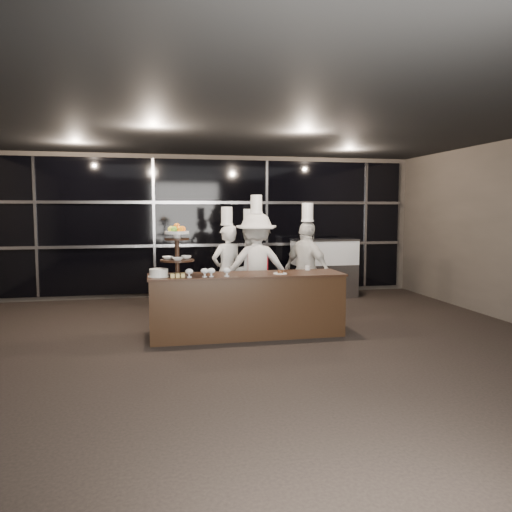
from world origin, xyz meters
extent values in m
plane|color=black|center=(0.00, 0.00, 0.00)|extent=(10.00, 10.00, 0.00)
plane|color=black|center=(0.00, 0.00, 3.00)|extent=(10.00, 10.00, 0.00)
plane|color=#473F38|center=(0.00, 5.00, 1.50)|extent=(9.00, 0.00, 9.00)
cube|color=black|center=(0.00, 4.94, 1.50)|extent=(8.60, 0.04, 2.80)
cube|color=#A5A5AA|center=(0.00, 4.89, 1.10)|extent=(8.60, 0.06, 0.06)
cube|color=#A5A5AA|center=(0.00, 4.89, 2.00)|extent=(8.60, 0.06, 0.06)
cube|color=#A5A5AA|center=(-3.50, 4.91, 1.50)|extent=(0.05, 0.05, 2.80)
cube|color=#A5A5AA|center=(-1.20, 4.91, 1.50)|extent=(0.05, 0.05, 2.80)
cube|color=#A5A5AA|center=(1.20, 4.91, 1.50)|extent=(0.05, 0.05, 2.80)
cube|color=#A5A5AA|center=(3.50, 4.91, 1.50)|extent=(0.05, 0.05, 2.80)
cube|color=black|center=(0.10, 1.43, 0.45)|extent=(2.80, 0.70, 0.90)
cube|color=black|center=(0.10, 1.43, 0.91)|extent=(2.84, 0.74, 0.03)
cylinder|color=black|center=(-0.90, 1.43, 0.94)|extent=(0.24, 0.24, 0.03)
cylinder|color=black|center=(-0.90, 1.43, 1.27)|extent=(0.06, 0.06, 0.70)
cylinder|color=black|center=(-0.90, 1.43, 1.14)|extent=(0.48, 0.48, 0.02)
cylinder|color=black|center=(-0.90, 1.43, 1.44)|extent=(0.34, 0.34, 0.02)
cylinder|color=white|center=(-0.90, 1.43, 1.48)|extent=(0.10, 0.10, 0.06)
cylinder|color=white|center=(-0.90, 1.43, 1.53)|extent=(0.34, 0.34, 0.04)
sphere|color=orange|center=(-0.82, 1.43, 1.58)|extent=(0.09, 0.09, 0.09)
sphere|color=#78B22D|center=(-0.86, 1.49, 1.58)|extent=(0.09, 0.09, 0.09)
sphere|color=orange|center=(-0.94, 1.49, 1.58)|extent=(0.09, 0.09, 0.09)
sphere|color=yellow|center=(-0.98, 1.43, 1.58)|extent=(0.09, 0.09, 0.09)
sphere|color=#64A52A|center=(-0.94, 1.36, 1.58)|extent=(0.09, 0.09, 0.09)
sphere|color=orange|center=(-0.86, 1.36, 1.58)|extent=(0.09, 0.09, 0.09)
sphere|color=orange|center=(-0.90, 1.43, 1.62)|extent=(0.09, 0.09, 0.09)
imported|color=white|center=(-1.03, 1.49, 1.17)|extent=(0.16, 0.16, 0.04)
imported|color=white|center=(-0.77, 1.49, 1.18)|extent=(0.15, 0.15, 0.05)
imported|color=white|center=(-0.90, 1.31, 1.17)|extent=(0.16, 0.16, 0.04)
cylinder|color=silver|center=(-0.75, 1.21, 0.93)|extent=(0.07, 0.07, 0.01)
cylinder|color=silver|center=(-0.75, 1.21, 0.96)|extent=(0.02, 0.02, 0.05)
ellipsoid|color=silver|center=(-0.75, 1.21, 1.01)|extent=(0.11, 0.11, 0.08)
ellipsoid|color=#0AAC2B|center=(-0.75, 1.21, 1.01)|extent=(0.08, 0.08, 0.05)
cylinder|color=silver|center=(-0.54, 1.21, 0.93)|extent=(0.07, 0.07, 0.01)
cylinder|color=silver|center=(-0.54, 1.21, 0.96)|extent=(0.02, 0.02, 0.05)
ellipsoid|color=silver|center=(-0.54, 1.21, 1.01)|extent=(0.11, 0.11, 0.08)
ellipsoid|color=red|center=(-0.54, 1.21, 1.01)|extent=(0.08, 0.08, 0.05)
cylinder|color=silver|center=(-0.45, 1.21, 0.93)|extent=(0.07, 0.07, 0.01)
cylinder|color=silver|center=(-0.45, 1.21, 0.96)|extent=(0.02, 0.02, 0.05)
ellipsoid|color=silver|center=(-0.45, 1.21, 1.01)|extent=(0.11, 0.11, 0.08)
ellipsoid|color=beige|center=(-0.45, 1.21, 1.01)|extent=(0.08, 0.08, 0.05)
cylinder|color=silver|center=(-0.23, 1.21, 0.93)|extent=(0.07, 0.07, 0.01)
cylinder|color=silver|center=(-0.23, 1.21, 0.96)|extent=(0.02, 0.02, 0.05)
ellipsoid|color=silver|center=(-0.23, 1.21, 1.01)|extent=(0.11, 0.11, 0.08)
ellipsoid|color=#442215|center=(-0.23, 1.21, 1.01)|extent=(0.08, 0.08, 0.05)
cylinder|color=white|center=(-1.16, 1.38, 0.93)|extent=(0.30, 0.30, 0.01)
cylinder|color=white|center=(-1.16, 1.38, 0.98)|extent=(0.26, 0.26, 0.10)
cube|color=#E0C46D|center=(-0.98, 1.23, 0.95)|extent=(0.06, 0.06, 0.05)
cube|color=#E0C46D|center=(-0.91, 1.23, 0.95)|extent=(0.05, 0.06, 0.05)
cube|color=#E0C46D|center=(-0.84, 1.23, 0.95)|extent=(0.05, 0.06, 0.05)
cube|color=#E0C46D|center=(-0.98, 1.30, 0.95)|extent=(0.06, 0.06, 0.05)
cube|color=#E0C46D|center=(-0.91, 1.30, 0.95)|extent=(0.05, 0.06, 0.05)
cube|color=#E0C46D|center=(-0.84, 1.30, 0.95)|extent=(0.05, 0.06, 0.05)
cylinder|color=white|center=(0.58, 1.33, 0.93)|extent=(0.20, 0.20, 0.01)
cylinder|color=#4C2814|center=(0.58, 1.33, 0.95)|extent=(0.08, 0.08, 0.04)
cylinder|color=white|center=(1.10, 1.68, 0.96)|extent=(0.08, 0.08, 0.07)
cube|color=#A5A5AA|center=(2.31, 4.30, 0.35)|extent=(1.33, 0.57, 0.70)
cube|color=silver|center=(2.31, 4.30, 0.95)|extent=(1.33, 0.57, 0.50)
cube|color=#FFC67F|center=(2.31, 4.30, 0.95)|extent=(1.24, 0.48, 0.40)
cube|color=#A5A5AA|center=(2.31, 4.30, 1.22)|extent=(1.35, 0.59, 0.04)
imported|color=silver|center=(-0.01, 2.65, 0.80)|extent=(0.69, 0.60, 1.60)
cylinder|color=white|center=(-0.01, 2.65, 1.75)|extent=(0.19, 0.19, 0.30)
cylinder|color=white|center=(-0.01, 2.65, 1.60)|extent=(0.21, 0.21, 0.03)
imported|color=silver|center=(0.36, 2.61, 0.78)|extent=(0.87, 0.75, 1.56)
cylinder|color=white|center=(0.36, 2.61, 1.71)|extent=(0.19, 0.19, 0.30)
cylinder|color=white|center=(0.36, 2.61, 1.57)|extent=(0.21, 0.21, 0.03)
imported|color=silver|center=(0.45, 2.44, 0.90)|extent=(1.22, 0.77, 1.79)
cylinder|color=white|center=(0.45, 2.44, 1.94)|extent=(0.19, 0.19, 0.30)
cylinder|color=white|center=(0.45, 2.44, 1.80)|extent=(0.21, 0.21, 0.03)
cube|color=maroon|center=(0.45, 2.32, 0.90)|extent=(0.34, 0.03, 0.67)
imported|color=silver|center=(1.28, 2.27, 0.83)|extent=(0.83, 1.05, 1.66)
cylinder|color=white|center=(1.28, 2.27, 1.81)|extent=(0.19, 0.19, 0.30)
cylinder|color=white|center=(1.28, 2.27, 1.67)|extent=(0.21, 0.21, 0.03)
camera|label=1|loc=(-1.24, -5.65, 1.86)|focal=35.00mm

